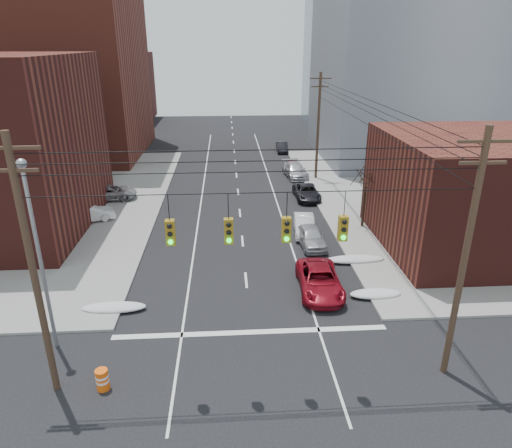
{
  "coord_description": "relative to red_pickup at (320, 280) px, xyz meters",
  "views": [
    {
      "loc": [
        -1.0,
        -13.0,
        13.78
      ],
      "look_at": [
        0.74,
        13.86,
        3.0
      ],
      "focal_mm": 32.0,
      "sensor_mm": 36.0,
      "label": 1
    }
  ],
  "objects": [
    {
      "name": "parked_car_b",
      "position": [
        0.53,
        8.8,
        -0.03
      ],
      "size": [
        1.85,
        4.3,
        1.38
      ],
      "primitive_type": "imported",
      "rotation": [
        0.0,
        0.0,
        -0.09
      ],
      "color": "silver",
      "rests_on": "ground"
    },
    {
      "name": "utility_pole_left",
      "position": [
        -12.77,
        -7.38,
        5.06
      ],
      "size": [
        2.2,
        0.28,
        11.0
      ],
      "color": "#473323",
      "rests_on": "ground"
    },
    {
      "name": "utility_pole_right",
      "position": [
        4.23,
        -7.38,
        5.06
      ],
      "size": [
        2.2,
        0.28,
        11.0
      ],
      "color": "#473323",
      "rests_on": "ground"
    },
    {
      "name": "parked_car_c",
      "position": [
        2.13,
        17.05,
        -0.08
      ],
      "size": [
        2.24,
        4.69,
        1.29
      ],
      "primitive_type": "imported",
      "rotation": [
        0.0,
        0.0,
        0.02
      ],
      "color": "black",
      "rests_on": "ground"
    },
    {
      "name": "lot_car_a",
      "position": [
        -16.61,
        12.06,
        0.1
      ],
      "size": [
        4.32,
        2.73,
        1.34
      ],
      "primitive_type": "imported",
      "rotation": [
        0.0,
        0.0,
        1.92
      ],
      "color": "silver",
      "rests_on": "sidewalk_nw"
    },
    {
      "name": "parked_car_e",
      "position": [
        2.1,
        26.1,
        -0.03
      ],
      "size": [
        1.74,
        4.11,
        1.39
      ],
      "primitive_type": "imported",
      "rotation": [
        0.0,
        0.0,
        -0.03
      ],
      "color": "maroon",
      "rests_on": "ground"
    },
    {
      "name": "utility_pole_far",
      "position": [
        4.23,
        23.62,
        5.06
      ],
      "size": [
        2.2,
        0.28,
        11.0
      ],
      "color": "#473323",
      "rests_on": "ground"
    },
    {
      "name": "ground",
      "position": [
        -4.27,
        -10.38,
        -0.72
      ],
      "size": [
        160.0,
        160.0,
        0.0
      ],
      "primitive_type": "plane",
      "color": "black",
      "rests_on": "ground"
    },
    {
      "name": "building_glass",
      "position": [
        19.73,
        59.62,
        10.28
      ],
      "size": [
        20.0,
        18.0,
        22.0
      ],
      "primitive_type": "cube",
      "color": "gray",
      "rests_on": "ground"
    },
    {
      "name": "red_pickup",
      "position": [
        0.0,
        0.0,
        0.0
      ],
      "size": [
        2.58,
        5.27,
        1.44
      ],
      "primitive_type": "imported",
      "rotation": [
        0.0,
        0.0,
        -0.04
      ],
      "color": "maroon",
      "rests_on": "ground"
    },
    {
      "name": "parked_car_a",
      "position": [
        0.63,
        6.51,
        -0.0
      ],
      "size": [
        2.01,
        4.33,
        1.44
      ],
      "primitive_type": "imported",
      "rotation": [
        0.0,
        0.0,
        0.07
      ],
      "color": "#B2B2B7",
      "rests_on": "ground"
    },
    {
      "name": "bare_tree",
      "position": [
        5.31,
        9.62,
        1.6
      ],
      "size": [
        2.09,
        2.2,
        4.93
      ],
      "color": "black",
      "rests_on": "ground"
    },
    {
      "name": "snow_east_far",
      "position": [
        3.13,
        3.62,
        -0.51
      ],
      "size": [
        4.0,
        1.08,
        0.42
      ],
      "primitive_type": "ellipsoid",
      "color": "silver",
      "rests_on": "ground"
    },
    {
      "name": "parked_car_f",
      "position": [
        2.13,
        36.88,
        -0.06
      ],
      "size": [
        1.49,
        4.03,
        1.32
      ],
      "primitive_type": "imported",
      "rotation": [
        0.0,
        0.0,
        -0.02
      ],
      "color": "black",
      "rests_on": "ground"
    },
    {
      "name": "building_storefront",
      "position": [
        13.73,
        5.62,
        3.28
      ],
      "size": [
        16.0,
        12.0,
        8.0
      ],
      "primitive_type": "cube",
      "color": "#4D1B17",
      "rests_on": "ground"
    },
    {
      "name": "street_light",
      "position": [
        -13.77,
        -4.38,
        4.82
      ],
      "size": [
        0.44,
        0.44,
        9.32
      ],
      "color": "gray",
      "rests_on": "ground"
    },
    {
      "name": "lot_car_d",
      "position": [
        -23.57,
        13.23,
        0.09
      ],
      "size": [
        4.16,
        2.5,
        1.33
      ],
      "primitive_type": "imported",
      "rotation": [
        0.0,
        0.0,
        1.31
      ],
      "color": "#B4B3B8",
      "rests_on": "sidewalk_nw"
    },
    {
      "name": "building_office",
      "position": [
        17.73,
        33.62,
        11.78
      ],
      "size": [
        22.0,
        20.0,
        25.0
      ],
      "primitive_type": "cube",
      "color": "gray",
      "rests_on": "ground"
    },
    {
      "name": "building_brick_far",
      "position": [
        -30.27,
        63.62,
        5.28
      ],
      "size": [
        22.0,
        18.0,
        12.0
      ],
      "primitive_type": "cube",
      "color": "#4D1B17",
      "rests_on": "ground"
    },
    {
      "name": "construction_barrel",
      "position": [
        -10.77,
        -7.53,
        -0.22
      ],
      "size": [
        0.59,
        0.59,
        0.97
      ],
      "rotation": [
        0.0,
        0.0,
        -0.07
      ],
      "color": "#F1580C",
      "rests_on": "ground"
    },
    {
      "name": "snow_nw",
      "position": [
        -11.67,
        -1.38,
        -0.51
      ],
      "size": [
        3.5,
        1.08,
        0.42
      ],
      "primitive_type": "ellipsoid",
      "color": "silver",
      "rests_on": "ground"
    },
    {
      "name": "lot_car_b",
      "position": [
        -16.29,
        17.6,
        0.13
      ],
      "size": [
        5.35,
        3.1,
        1.4
      ],
      "primitive_type": "imported",
      "rotation": [
        0.0,
        0.0,
        1.73
      ],
      "color": "#9E9DA2",
      "rests_on": "sidewalk_nw"
    },
    {
      "name": "parked_car_d",
      "position": [
        2.13,
        24.58,
        0.03
      ],
      "size": [
        2.6,
        5.32,
        1.49
      ],
      "primitive_type": "imported",
      "rotation": [
        0.0,
        0.0,
        0.1
      ],
      "color": "#B5B5BA",
      "rests_on": "ground"
    },
    {
      "name": "snow_ne",
      "position": [
        3.13,
        -0.88,
        -0.51
      ],
      "size": [
        3.0,
        1.08,
        0.42
      ],
      "primitive_type": "ellipsoid",
      "color": "silver",
      "rests_on": "ground"
    },
    {
      "name": "traffic_signals",
      "position": [
        -4.18,
        -7.41,
        6.45
      ],
      "size": [
        17.0,
        0.42,
        2.02
      ],
      "color": "black",
      "rests_on": "ground"
    },
    {
      "name": "building_brick_tall",
      "position": [
        -28.27,
        37.62,
        14.28
      ],
      "size": [
        24.0,
        20.0,
        30.0
      ],
      "primitive_type": "cube",
      "color": "maroon",
      "rests_on": "ground"
    },
    {
      "name": "lot_car_c",
      "position": [
        -21.67,
        15.01,
        0.05
      ],
      "size": [
        4.59,
        2.99,
        1.24
      ],
      "primitive_type": "imported",
      "rotation": [
        0.0,
        0.0,
        1.89
      ],
      "color": "black",
      "rests_on": "sidewalk_nw"
    }
  ]
}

